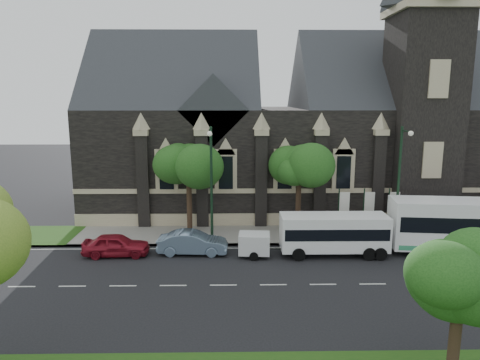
{
  "coord_description": "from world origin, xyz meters",
  "views": [
    {
      "loc": [
        -2.43,
        -24.5,
        11.08
      ],
      "look_at": [
        -1.9,
        6.0,
        5.28
      ],
      "focal_mm": 32.66,
      "sensor_mm": 36.0,
      "label": 1
    }
  ],
  "objects_px": {
    "tree_park_east": "(463,273)",
    "tree_walk_left": "(191,164)",
    "street_lamp_mid": "(211,180)",
    "street_lamp_near": "(400,179)",
    "box_trailer": "(254,244)",
    "banner_flag_center": "(367,208)",
    "banner_flag_right": "(392,208)",
    "sedan": "(193,243)",
    "banner_flag_left": "(342,208)",
    "shuttle_bus": "(334,232)",
    "car_far_red": "(116,245)",
    "tree_walk_right": "(301,163)"
  },
  "relations": [
    {
      "from": "tree_park_east",
      "to": "tree_walk_left",
      "type": "relative_size",
      "value": 0.82
    },
    {
      "from": "street_lamp_mid",
      "to": "street_lamp_near",
      "type": "bearing_deg",
      "value": 0.0
    },
    {
      "from": "box_trailer",
      "to": "banner_flag_center",
      "type": "bearing_deg",
      "value": 28.86
    },
    {
      "from": "street_lamp_near",
      "to": "banner_flag_right",
      "type": "distance_m",
      "value": 3.34
    },
    {
      "from": "tree_park_east",
      "to": "banner_flag_right",
      "type": "distance_m",
      "value": 18.91
    },
    {
      "from": "box_trailer",
      "to": "sedan",
      "type": "bearing_deg",
      "value": 176.03
    },
    {
      "from": "street_lamp_mid",
      "to": "banner_flag_center",
      "type": "relative_size",
      "value": 2.25
    },
    {
      "from": "tree_walk_left",
      "to": "banner_flag_left",
      "type": "xyz_separation_m",
      "value": [
        12.08,
        -1.7,
        -3.35
      ]
    },
    {
      "from": "tree_park_east",
      "to": "street_lamp_mid",
      "type": "relative_size",
      "value": 0.7
    },
    {
      "from": "tree_walk_left",
      "to": "banner_flag_right",
      "type": "bearing_deg",
      "value": -6.04
    },
    {
      "from": "shuttle_bus",
      "to": "tree_park_east",
      "type": "bearing_deg",
      "value": -84.22
    },
    {
      "from": "car_far_red",
      "to": "tree_park_east",
      "type": "bearing_deg",
      "value": -132.27
    },
    {
      "from": "street_lamp_mid",
      "to": "shuttle_bus",
      "type": "height_order",
      "value": "street_lamp_mid"
    },
    {
      "from": "tree_walk_left",
      "to": "banner_flag_left",
      "type": "relative_size",
      "value": 1.91
    },
    {
      "from": "banner_flag_center",
      "to": "box_trailer",
      "type": "relative_size",
      "value": 1.26
    },
    {
      "from": "tree_park_east",
      "to": "car_far_red",
      "type": "relative_size",
      "value": 1.36
    },
    {
      "from": "banner_flag_left",
      "to": "banner_flag_center",
      "type": "height_order",
      "value": "same"
    },
    {
      "from": "banner_flag_left",
      "to": "banner_flag_right",
      "type": "relative_size",
      "value": 1.0
    },
    {
      "from": "tree_walk_left",
      "to": "banner_flag_left",
      "type": "bearing_deg",
      "value": -8.02
    },
    {
      "from": "street_lamp_near",
      "to": "shuttle_bus",
      "type": "height_order",
      "value": "street_lamp_near"
    },
    {
      "from": "street_lamp_near",
      "to": "box_trailer",
      "type": "distance_m",
      "value": 11.91
    },
    {
      "from": "tree_walk_left",
      "to": "tree_walk_right",
      "type": "bearing_deg",
      "value": 0.06
    },
    {
      "from": "tree_walk_left",
      "to": "banner_flag_center",
      "type": "xyz_separation_m",
      "value": [
        14.08,
        -1.7,
        -3.35
      ]
    },
    {
      "from": "street_lamp_mid",
      "to": "box_trailer",
      "type": "xyz_separation_m",
      "value": [
        3.09,
        -2.31,
        -4.17
      ]
    },
    {
      "from": "banner_flag_right",
      "to": "shuttle_bus",
      "type": "bearing_deg",
      "value": -144.52
    },
    {
      "from": "banner_flag_center",
      "to": "banner_flag_right",
      "type": "xyz_separation_m",
      "value": [
        2.0,
        0.0,
        0.0
      ]
    },
    {
      "from": "box_trailer",
      "to": "sedan",
      "type": "relative_size",
      "value": 0.64
    },
    {
      "from": "street_lamp_near",
      "to": "box_trailer",
      "type": "relative_size",
      "value": 2.84
    },
    {
      "from": "tree_walk_right",
      "to": "street_lamp_mid",
      "type": "distance_m",
      "value": 8.1
    },
    {
      "from": "shuttle_bus",
      "to": "box_trailer",
      "type": "distance_m",
      "value": 5.73
    },
    {
      "from": "banner_flag_right",
      "to": "box_trailer",
      "type": "height_order",
      "value": "banner_flag_right"
    },
    {
      "from": "banner_flag_left",
      "to": "car_far_red",
      "type": "xyz_separation_m",
      "value": [
        -16.98,
        -3.87,
        -1.59
      ]
    },
    {
      "from": "street_lamp_near",
      "to": "car_far_red",
      "type": "xyz_separation_m",
      "value": [
        -20.69,
        -1.97,
        -4.32
      ]
    },
    {
      "from": "shuttle_bus",
      "to": "street_lamp_mid",
      "type": "bearing_deg",
      "value": 167.12
    },
    {
      "from": "street_lamp_near",
      "to": "sedan",
      "type": "height_order",
      "value": "street_lamp_near"
    },
    {
      "from": "street_lamp_near",
      "to": "sedan",
      "type": "bearing_deg",
      "value": -173.78
    },
    {
      "from": "sedan",
      "to": "car_far_red",
      "type": "distance_m",
      "value": 5.39
    },
    {
      "from": "tree_park_east",
      "to": "box_trailer",
      "type": "height_order",
      "value": "tree_park_east"
    },
    {
      "from": "tree_walk_right",
      "to": "banner_flag_right",
      "type": "height_order",
      "value": "tree_walk_right"
    },
    {
      "from": "shuttle_bus",
      "to": "sedan",
      "type": "distance_m",
      "value": 10.11
    },
    {
      "from": "shuttle_bus",
      "to": "box_trailer",
      "type": "bearing_deg",
      "value": -177.06
    },
    {
      "from": "tree_park_east",
      "to": "shuttle_bus",
      "type": "relative_size",
      "value": 0.83
    },
    {
      "from": "tree_walk_left",
      "to": "banner_flag_left",
      "type": "distance_m",
      "value": 12.66
    },
    {
      "from": "tree_park_east",
      "to": "box_trailer",
      "type": "xyz_separation_m",
      "value": [
        -7.09,
        14.11,
        -3.67
      ]
    },
    {
      "from": "tree_walk_right",
      "to": "banner_flag_left",
      "type": "distance_m",
      "value": 4.92
    },
    {
      "from": "banner_flag_center",
      "to": "sedan",
      "type": "relative_size",
      "value": 0.8
    },
    {
      "from": "banner_flag_right",
      "to": "sedan",
      "type": "xyz_separation_m",
      "value": [
        -15.6,
        -3.58,
        -1.56
      ]
    },
    {
      "from": "street_lamp_mid",
      "to": "shuttle_bus",
      "type": "distance_m",
      "value": 9.63
    },
    {
      "from": "tree_walk_right",
      "to": "car_far_red",
      "type": "distance_m",
      "value": 15.8
    },
    {
      "from": "tree_walk_left",
      "to": "sedan",
      "type": "xyz_separation_m",
      "value": [
        0.49,
        -5.28,
        -4.91
      ]
    }
  ]
}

